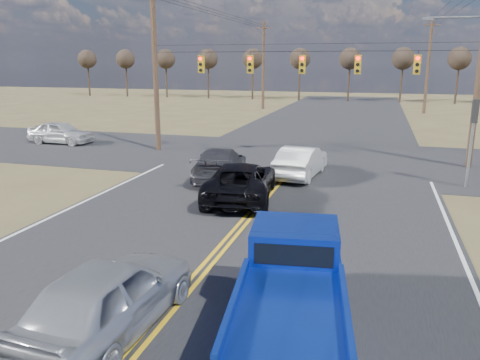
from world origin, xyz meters
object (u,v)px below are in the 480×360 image
(pickup_truck, at_px, (292,297))
(black_suv, at_px, (241,181))
(cross_car_west, at_px, (61,132))
(silver_suv, at_px, (109,296))
(dgrey_car_queue, at_px, (220,164))
(white_car_queue, at_px, (301,161))

(pickup_truck, height_order, black_suv, pickup_truck)
(pickup_truck, bearing_deg, cross_car_west, 128.19)
(silver_suv, relative_size, black_suv, 0.86)
(dgrey_car_queue, distance_m, cross_car_west, 15.08)
(white_car_queue, relative_size, dgrey_car_queue, 0.89)
(white_car_queue, bearing_deg, pickup_truck, 104.11)
(pickup_truck, bearing_deg, black_suv, 104.20)
(black_suv, bearing_deg, pickup_truck, 103.38)
(pickup_truck, height_order, silver_suv, pickup_truck)
(black_suv, height_order, dgrey_car_queue, black_suv)
(silver_suv, bearing_deg, cross_car_west, -48.28)
(black_suv, xyz_separation_m, dgrey_car_queue, (-1.91, 2.98, -0.01))
(pickup_truck, xyz_separation_m, white_car_queue, (-2.04, 13.93, -0.24))
(silver_suv, distance_m, cross_car_west, 24.98)
(black_suv, relative_size, dgrey_car_queue, 1.06)
(white_car_queue, bearing_deg, cross_car_west, -9.96)
(silver_suv, bearing_deg, white_car_queue, -93.48)
(dgrey_car_queue, bearing_deg, cross_car_west, -34.78)
(white_car_queue, bearing_deg, black_suv, 74.86)
(cross_car_west, bearing_deg, pickup_truck, -133.26)
(silver_suv, height_order, cross_car_west, silver_suv)
(black_suv, distance_m, dgrey_car_queue, 3.54)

